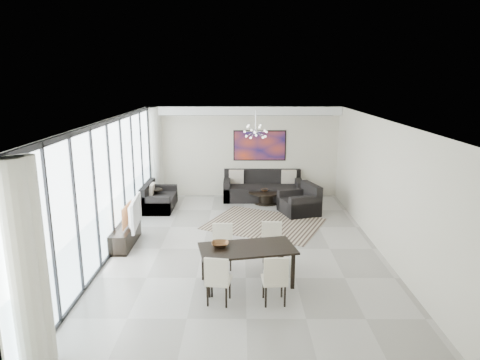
{
  "coord_description": "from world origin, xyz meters",
  "views": [
    {
      "loc": [
        -0.08,
        -9.03,
        3.79
      ],
      "look_at": [
        -0.12,
        1.46,
        1.25
      ],
      "focal_mm": 32.0,
      "sensor_mm": 36.0,
      "label": 1
    }
  ],
  "objects_px": {
    "sofa_main": "(263,190)",
    "dining_table": "(247,252)",
    "coffee_table": "(266,196)",
    "television": "(131,213)",
    "tv_console": "(125,236)"
  },
  "relations": [
    {
      "from": "sofa_main",
      "to": "television",
      "type": "xyz_separation_m",
      "value": [
        -3.19,
        -3.86,
        0.48
      ]
    },
    {
      "from": "sofa_main",
      "to": "dining_table",
      "type": "height_order",
      "value": "sofa_main"
    },
    {
      "from": "tv_console",
      "to": "television",
      "type": "relative_size",
      "value": 1.21
    },
    {
      "from": "coffee_table",
      "to": "sofa_main",
      "type": "height_order",
      "value": "sofa_main"
    },
    {
      "from": "tv_console",
      "to": "dining_table",
      "type": "bearing_deg",
      "value": -34.42
    },
    {
      "from": "sofa_main",
      "to": "television",
      "type": "relative_size",
      "value": 2.1
    },
    {
      "from": "coffee_table",
      "to": "television",
      "type": "relative_size",
      "value": 0.94
    },
    {
      "from": "coffee_table",
      "to": "dining_table",
      "type": "distance_m",
      "value": 5.35
    },
    {
      "from": "coffee_table",
      "to": "sofa_main",
      "type": "xyz_separation_m",
      "value": [
        -0.08,
        0.46,
        0.08
      ]
    },
    {
      "from": "tv_console",
      "to": "sofa_main",
      "type": "bearing_deg",
      "value": 48.88
    },
    {
      "from": "tv_console",
      "to": "dining_table",
      "type": "height_order",
      "value": "dining_table"
    },
    {
      "from": "sofa_main",
      "to": "dining_table",
      "type": "bearing_deg",
      "value": -95.63
    },
    {
      "from": "sofa_main",
      "to": "dining_table",
      "type": "relative_size",
      "value": 1.3
    },
    {
      "from": "coffee_table",
      "to": "sofa_main",
      "type": "relative_size",
      "value": 0.45
    },
    {
      "from": "sofa_main",
      "to": "coffee_table",
      "type": "bearing_deg",
      "value": -79.86
    }
  ]
}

